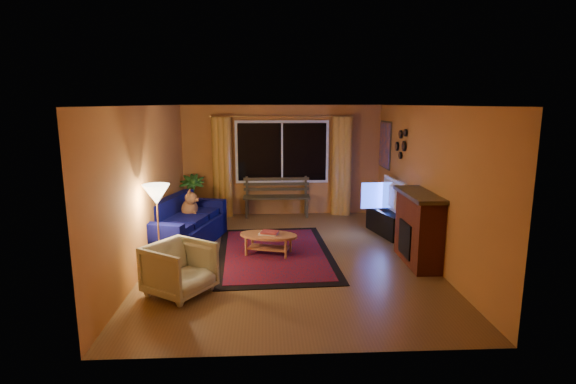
{
  "coord_description": "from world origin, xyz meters",
  "views": [
    {
      "loc": [
        -0.38,
        -7.19,
        2.53
      ],
      "look_at": [
        0.0,
        0.3,
        1.05
      ],
      "focal_mm": 28.0,
      "sensor_mm": 36.0,
      "label": 1
    }
  ],
  "objects_px": {
    "bench": "(277,207)",
    "floor_lamp": "(158,230)",
    "armchair": "(180,266)",
    "coffee_table": "(269,244)",
    "sofa": "(183,224)",
    "tv_console": "(387,223)"
  },
  "relations": [
    {
      "from": "floor_lamp",
      "to": "tv_console",
      "type": "xyz_separation_m",
      "value": [
        3.99,
        1.82,
        -0.44
      ]
    },
    {
      "from": "floor_lamp",
      "to": "tv_console",
      "type": "distance_m",
      "value": 4.41
    },
    {
      "from": "sofa",
      "to": "floor_lamp",
      "type": "distance_m",
      "value": 1.3
    },
    {
      "from": "coffee_table",
      "to": "bench",
      "type": "bearing_deg",
      "value": 85.55
    },
    {
      "from": "coffee_table",
      "to": "armchair",
      "type": "bearing_deg",
      "value": -127.91
    },
    {
      "from": "floor_lamp",
      "to": "tv_console",
      "type": "height_order",
      "value": "floor_lamp"
    },
    {
      "from": "bench",
      "to": "floor_lamp",
      "type": "height_order",
      "value": "floor_lamp"
    },
    {
      "from": "armchair",
      "to": "tv_console",
      "type": "distance_m",
      "value": 4.42
    },
    {
      "from": "armchair",
      "to": "floor_lamp",
      "type": "relative_size",
      "value": 0.58
    },
    {
      "from": "armchair",
      "to": "coffee_table",
      "type": "relative_size",
      "value": 0.78
    },
    {
      "from": "floor_lamp",
      "to": "tv_console",
      "type": "bearing_deg",
      "value": 24.54
    },
    {
      "from": "sofa",
      "to": "floor_lamp",
      "type": "relative_size",
      "value": 1.54
    },
    {
      "from": "sofa",
      "to": "bench",
      "type": "bearing_deg",
      "value": 65.66
    },
    {
      "from": "bench",
      "to": "floor_lamp",
      "type": "relative_size",
      "value": 1.11
    },
    {
      "from": "sofa",
      "to": "tv_console",
      "type": "distance_m",
      "value": 3.91
    },
    {
      "from": "bench",
      "to": "sofa",
      "type": "distance_m",
      "value": 2.72
    },
    {
      "from": "bench",
      "to": "coffee_table",
      "type": "bearing_deg",
      "value": -93.67
    },
    {
      "from": "armchair",
      "to": "coffee_table",
      "type": "xyz_separation_m",
      "value": [
        1.2,
        1.55,
        -0.21
      ]
    },
    {
      "from": "sofa",
      "to": "armchair",
      "type": "distance_m",
      "value": 2.11
    },
    {
      "from": "coffee_table",
      "to": "tv_console",
      "type": "relative_size",
      "value": 0.88
    },
    {
      "from": "tv_console",
      "to": "coffee_table",
      "type": "bearing_deg",
      "value": -168.16
    },
    {
      "from": "bench",
      "to": "armchair",
      "type": "bearing_deg",
      "value": -107.87
    }
  ]
}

